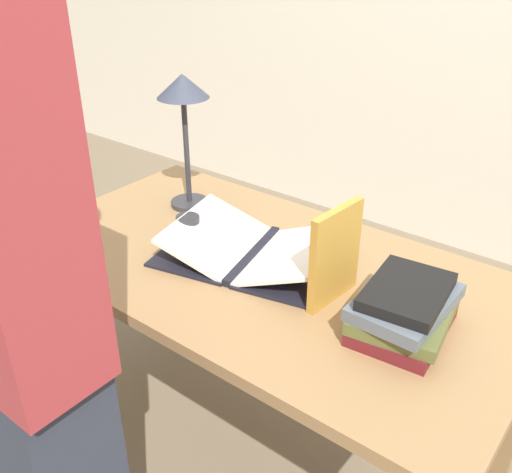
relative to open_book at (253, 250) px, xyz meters
The scene contains 9 objects.
ground_plane 0.79m from the open_book, 16.45° to the right, with size 12.00×12.00×0.00m, color #70604C.
wall_back 1.89m from the open_book, 88.56° to the left, with size 8.00×0.06×2.60m.
reading_desk 0.13m from the open_book, 16.45° to the right, with size 1.48×0.79×0.76m.
open_book is the anchor object (origin of this frame).
book_stack_tall 0.50m from the open_book, ahead, with size 0.24×0.28×0.13m.
book_standing_upright 0.31m from the open_book, ahead, with size 0.04×0.19×0.26m.
reading_lamp 0.53m from the open_book, 159.59° to the left, with size 0.17×0.17×0.45m.
coffee_mug 0.21m from the open_book, 166.56° to the right, with size 0.08×0.09×0.09m.
person_reader 0.72m from the open_book, 91.51° to the right, with size 0.36×0.21×1.77m.
Camera 1 is at (0.84, -1.11, 1.61)m, focal length 40.00 mm.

